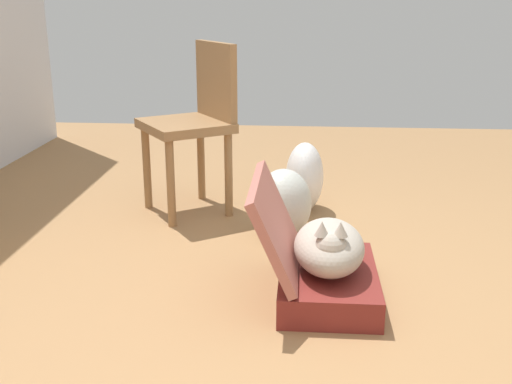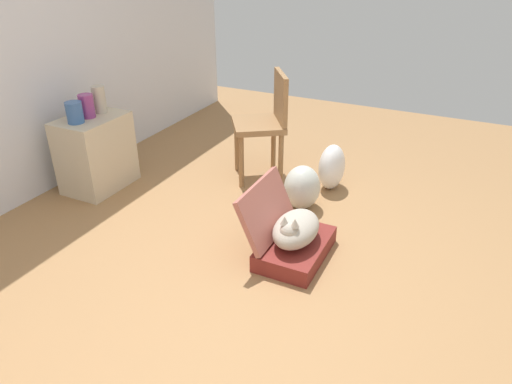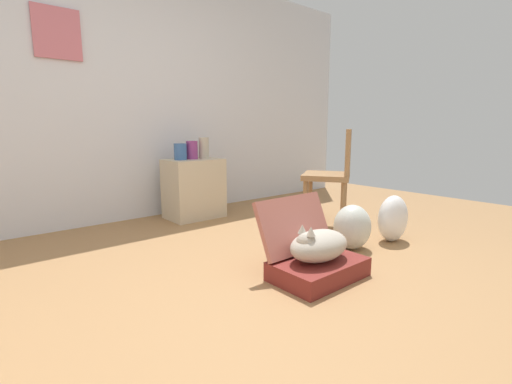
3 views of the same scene
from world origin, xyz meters
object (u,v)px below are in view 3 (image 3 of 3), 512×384
plastic_bag_clear (393,218)px  side_table (194,189)px  vase_tall (180,152)px  vase_round (192,150)px  chair (334,173)px  cat (318,245)px  plastic_bag_white (352,227)px  vase_short (204,148)px  suitcase_base (318,269)px

plastic_bag_clear → side_table: size_ratio=0.63×
vase_tall → vase_round: size_ratio=0.89×
vase_tall → chair: bearing=-51.9°
vase_round → plastic_bag_clear: bearing=-65.0°
cat → plastic_bag_white: size_ratio=1.47×
cat → plastic_bag_white: (0.65, 0.20, -0.04)m
plastic_bag_clear → chair: chair is taller
chair → plastic_bag_clear: bearing=59.7°
plastic_bag_white → vase_tall: 1.87m
side_table → vase_tall: size_ratio=3.73×
cat → vase_short: bearing=78.9°
chair → cat: bearing=-0.2°
vase_tall → chair: size_ratio=0.18×
vase_round → vase_tall: bearing=-176.9°
side_table → vase_round: vase_round is taller
plastic_bag_clear → chair: bearing=93.9°
suitcase_base → cat: size_ratio=1.13×
vase_tall → cat: bearing=-92.8°
vase_tall → chair: (0.95, -1.21, -0.18)m
vase_short → vase_round: vase_short is taller
suitcase_base → chair: size_ratio=0.63×
suitcase_base → vase_round: bearing=83.3°
side_table → vase_round: size_ratio=3.30×
cat → plastic_bag_white: 0.69m
side_table → vase_short: size_ratio=2.81×
plastic_bag_clear → vase_tall: size_ratio=2.35×
chair → plastic_bag_white: bearing=18.0°
plastic_bag_clear → vase_round: 2.07m
vase_tall → suitcase_base: bearing=-92.5°
plastic_bag_white → chair: bearing=52.2°
side_table → vase_short: 0.45m
cat → side_table: side_table is taller
vase_short → chair: size_ratio=0.24×
plastic_bag_clear → vase_round: bearing=115.0°
side_table → vase_round: 0.41m
suitcase_base → vase_short: 2.06m
plastic_bag_white → vase_round: (-0.42, 1.71, 0.54)m
cat → vase_round: vase_round is taller
suitcase_base → plastic_bag_white: bearing=17.6°
plastic_bag_white → vase_short: vase_short is taller
suitcase_base → vase_short: (0.37, 1.91, 0.67)m
plastic_bag_white → vase_tall: vase_tall is taller
plastic_bag_clear → vase_round: (-0.85, 1.82, 0.52)m
vase_short → chair: (0.66, -1.21, -0.21)m
suitcase_base → side_table: size_ratio=0.94×
vase_tall → plastic_bag_clear: bearing=-61.4°
cat → vase_short: 2.02m
side_table → vase_tall: 0.42m
plastic_bag_white → side_table: side_table is taller
side_table → suitcase_base: bearing=-96.7°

